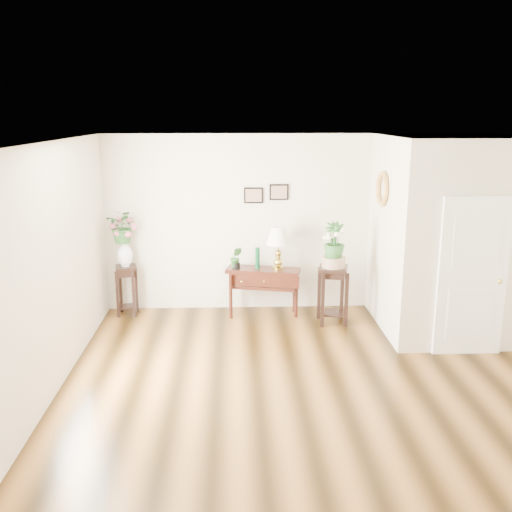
{
  "coord_description": "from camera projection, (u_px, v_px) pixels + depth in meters",
  "views": [
    {
      "loc": [
        -0.97,
        -6.15,
        3.09
      ],
      "look_at": [
        -0.67,
        1.3,
        1.23
      ],
      "focal_mm": 40.0,
      "sensor_mm": 36.0,
      "label": 1
    }
  ],
  "objects": [
    {
      "name": "plant_stand_a",
      "position": [
        127.0,
        290.0,
        8.94
      ],
      "size": [
        0.37,
        0.37,
        0.79
      ],
      "primitive_type": "cube",
      "rotation": [
        0.0,
        0.0,
        0.22
      ],
      "color": "black",
      "rests_on": "floor"
    },
    {
      "name": "porcelain_vase",
      "position": [
        125.0,
        252.0,
        8.79
      ],
      "size": [
        0.26,
        0.26,
        0.41
      ],
      "primitive_type": null,
      "rotation": [
        0.0,
        0.0,
        0.09
      ],
      "color": "white",
      "rests_on": "plant_stand_a"
    },
    {
      "name": "wall_left",
      "position": [
        50.0,
        272.0,
        6.29
      ],
      "size": [
        0.02,
        5.5,
        2.8
      ],
      "primitive_type": "cube",
      "color": "silver",
      "rests_on": "ground"
    },
    {
      "name": "floor",
      "position": [
        317.0,
        382.0,
        6.75
      ],
      "size": [
        6.0,
        5.5,
        0.02
      ],
      "primitive_type": "cube",
      "color": "brown",
      "rests_on": "ground"
    },
    {
      "name": "green_vase",
      "position": [
        257.0,
        258.0,
        8.8
      ],
      "size": [
        0.08,
        0.08,
        0.34
      ],
      "primitive_type": "cylinder",
      "rotation": [
        0.0,
        0.0,
        -0.17
      ],
      "color": "#0B4021",
      "rests_on": "console_table"
    },
    {
      "name": "narcissus",
      "position": [
        334.0,
        241.0,
        8.39
      ],
      "size": [
        0.33,
        0.33,
        0.55
      ],
      "primitive_type": "imported",
      "rotation": [
        0.0,
        0.0,
        0.07
      ],
      "color": "#275B27",
      "rests_on": "ceramic_bowl"
    },
    {
      "name": "wall_back",
      "position": [
        294.0,
        223.0,
        9.07
      ],
      "size": [
        6.0,
        0.02,
        2.8
      ],
      "primitive_type": "cube",
      "color": "silver",
      "rests_on": "ground"
    },
    {
      "name": "wall_ornament",
      "position": [
        382.0,
        189.0,
        8.14
      ],
      "size": [
        0.07,
        0.51,
        0.51
      ],
      "primitive_type": "torus",
      "rotation": [
        0.0,
        1.57,
        0.0
      ],
      "color": "#D08F42",
      "rests_on": "partition"
    },
    {
      "name": "wall_front",
      "position": [
        382.0,
        379.0,
        3.74
      ],
      "size": [
        6.0,
        0.02,
        2.8
      ],
      "primitive_type": "cube",
      "color": "silver",
      "rests_on": "ground"
    },
    {
      "name": "plant_stand_b",
      "position": [
        332.0,
        295.0,
        8.59
      ],
      "size": [
        0.5,
        0.5,
        0.88
      ],
      "primitive_type": "cube",
      "rotation": [
        0.0,
        0.0,
        -0.23
      ],
      "color": "black",
      "rests_on": "floor"
    },
    {
      "name": "door",
      "position": [
        472.0,
        277.0,
        7.33
      ],
      "size": [
        0.9,
        0.05,
        2.1
      ],
      "primitive_type": "cube",
      "color": "white",
      "rests_on": "floor"
    },
    {
      "name": "potted_plant",
      "position": [
        236.0,
        259.0,
        8.78
      ],
      "size": [
        0.19,
        0.15,
        0.33
      ],
      "primitive_type": "imported",
      "rotation": [
        0.0,
        0.0,
        -0.03
      ],
      "color": "#275B27",
      "rests_on": "console_table"
    },
    {
      "name": "table_lamp",
      "position": [
        278.0,
        247.0,
        8.76
      ],
      "size": [
        0.42,
        0.42,
        0.66
      ],
      "primitive_type": "cube",
      "rotation": [
        0.0,
        0.0,
        -0.11
      ],
      "color": "gold",
      "rests_on": "console_table"
    },
    {
      "name": "partition",
      "position": [
        446.0,
        235.0,
        8.21
      ],
      "size": [
        1.8,
        1.95,
        2.8
      ],
      "primitive_type": "cube",
      "color": "silver",
      "rests_on": "floor"
    },
    {
      "name": "ceiling",
      "position": [
        323.0,
        142.0,
        6.07
      ],
      "size": [
        6.0,
        5.5,
        0.02
      ],
      "primitive_type": "cube",
      "color": "white",
      "rests_on": "ground"
    },
    {
      "name": "art_print_left",
      "position": [
        254.0,
        195.0,
        8.92
      ],
      "size": [
        0.3,
        0.02,
        0.25
      ],
      "primitive_type": "cube",
      "color": "black",
      "rests_on": "wall_back"
    },
    {
      "name": "lily_arrangement",
      "position": [
        123.0,
        224.0,
        8.69
      ],
      "size": [
        0.58,
        0.54,
        0.53
      ],
      "primitive_type": "imported",
      "rotation": [
        0.0,
        0.0,
        -0.31
      ],
      "color": "#275B27",
      "rests_on": "porcelain_vase"
    },
    {
      "name": "console_table",
      "position": [
        263.0,
        292.0,
        8.93
      ],
      "size": [
        1.19,
        0.62,
        0.76
      ],
      "primitive_type": "cube",
      "rotation": [
        0.0,
        0.0,
        -0.23
      ],
      "color": "black",
      "rests_on": "floor"
    },
    {
      "name": "ceramic_bowl",
      "position": [
        334.0,
        262.0,
        8.46
      ],
      "size": [
        0.37,
        0.37,
        0.16
      ],
      "primitive_type": "cylinder",
      "rotation": [
        0.0,
        0.0,
        -0.05
      ],
      "color": "tan",
      "rests_on": "plant_stand_b"
    },
    {
      "name": "art_print_right",
      "position": [
        279.0,
        192.0,
        8.92
      ],
      "size": [
        0.3,
        0.02,
        0.25
      ],
      "primitive_type": "cube",
      "color": "black",
      "rests_on": "wall_back"
    }
  ]
}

